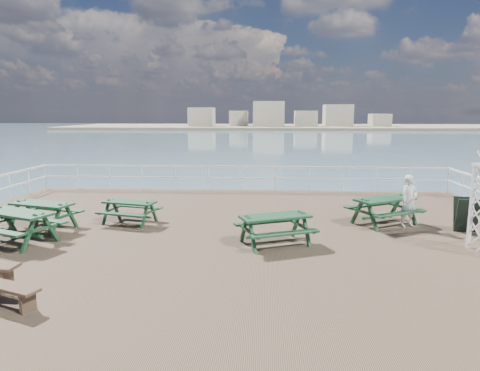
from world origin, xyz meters
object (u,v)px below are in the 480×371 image
picnic_table_b (130,207)px  picnic_table_c (385,205)px  picnic_table_e (275,223)px  person (409,201)px  picnic_table_a (42,210)px  picnic_table_d (17,220)px  flat_bench_far (6,290)px

picnic_table_b → picnic_table_c: (7.85, 0.33, 0.09)m
picnic_table_e → person: size_ratio=1.42×
picnic_table_a → person: (10.84, 0.91, 0.21)m
picnic_table_d → picnic_table_e: (6.76, 0.27, -0.05)m
picnic_table_a → picnic_table_d: bearing=-71.9°
picnic_table_a → flat_bench_far: (1.97, -5.00, -0.27)m
person → picnic_table_e: bearing=-177.3°
picnic_table_d → flat_bench_far: 4.13m
flat_bench_far → picnic_table_a: bearing=132.7°
picnic_table_b → picnic_table_d: 3.17m
picnic_table_a → picnic_table_c: bearing=22.5°
picnic_table_d → flat_bench_far: (1.92, -3.65, -0.31)m
picnic_table_b → person: size_ratio=1.19×
picnic_table_a → flat_bench_far: size_ratio=1.52×
flat_bench_far → picnic_table_d: bearing=138.9°
picnic_table_b → flat_bench_far: bearing=-80.0°
picnic_table_b → flat_bench_far: picnic_table_b is taller
picnic_table_d → person: person is taller
flat_bench_far → person: bearing=54.8°
picnic_table_b → picnic_table_e: (4.46, -1.91, 0.06)m
picnic_table_c → person: (0.64, -0.25, 0.19)m
picnic_table_b → picnic_table_d: bearing=-122.9°
picnic_table_a → picnic_table_b: (2.35, 0.82, -0.07)m
picnic_table_e → flat_bench_far: bearing=-164.0°
flat_bench_far → person: person is taller
picnic_table_a → picnic_table_b: 2.49m
picnic_table_a → picnic_table_b: picnic_table_a is taller
picnic_table_d → picnic_table_e: bearing=24.6°
picnic_table_d → picnic_table_e: picnic_table_d is taller
picnic_table_b → picnic_table_c: size_ratio=0.77×
flat_bench_far → picnic_table_e: bearing=60.1°
picnic_table_a → picnic_table_d: size_ratio=0.90×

